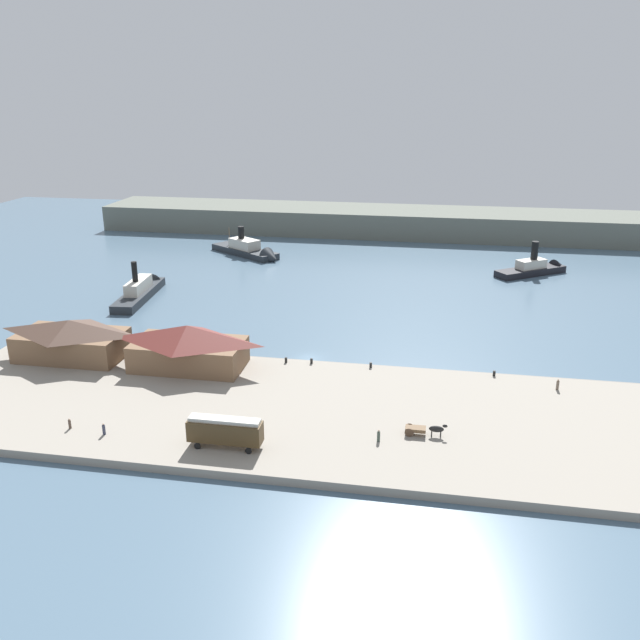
% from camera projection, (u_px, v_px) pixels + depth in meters
% --- Properties ---
extents(ground_plane, '(320.00, 320.00, 0.00)m').
position_uv_depth(ground_plane, '(309.00, 358.00, 117.81)').
color(ground_plane, slate).
extents(quay_promenade, '(110.00, 36.00, 1.20)m').
position_uv_depth(quay_promenade, '(281.00, 411.00, 97.19)').
color(quay_promenade, gray).
rests_on(quay_promenade, ground).
extents(seawall_edge, '(110.00, 0.80, 1.00)m').
position_uv_depth(seawall_edge, '(305.00, 363.00, 114.30)').
color(seawall_edge, slate).
rests_on(seawall_edge, ground).
extents(ferry_shed_customs_shed, '(18.40, 10.05, 6.86)m').
position_uv_depth(ferry_shed_customs_shed, '(71.00, 339.00, 114.02)').
color(ferry_shed_customs_shed, brown).
rests_on(ferry_shed_customs_shed, quay_promenade).
extents(ferry_shed_central_terminal, '(18.78, 10.06, 7.42)m').
position_uv_depth(ferry_shed_central_terminal, '(188.00, 346.00, 109.91)').
color(ferry_shed_central_terminal, brown).
rests_on(ferry_shed_central_terminal, quay_promenade).
extents(street_tram, '(9.80, 2.63, 4.17)m').
position_uv_depth(street_tram, '(225.00, 430.00, 85.57)').
color(street_tram, '#4C381E').
rests_on(street_tram, quay_promenade).
extents(horse_cart, '(5.65, 1.57, 1.87)m').
position_uv_depth(horse_cart, '(423.00, 429.00, 88.96)').
color(horse_cart, brown).
rests_on(horse_cart, quay_promenade).
extents(pedestrian_near_east_shed, '(0.44, 0.44, 1.79)m').
position_uv_depth(pedestrian_near_east_shed, '(558.00, 385.00, 102.48)').
color(pedestrian_near_east_shed, '#6B5B4C').
rests_on(pedestrian_near_east_shed, quay_promenade).
extents(pedestrian_standing_center, '(0.38, 0.38, 1.52)m').
position_uv_depth(pedestrian_standing_center, '(70.00, 424.00, 90.81)').
color(pedestrian_standing_center, '#4C3D33').
rests_on(pedestrian_standing_center, quay_promenade).
extents(pedestrian_by_tram, '(0.41, 0.41, 1.67)m').
position_uv_depth(pedestrian_by_tram, '(104.00, 429.00, 89.21)').
color(pedestrian_by_tram, '#33384C').
rests_on(pedestrian_by_tram, quay_promenade).
extents(pedestrian_at_waters_edge, '(0.42, 0.42, 1.70)m').
position_uv_depth(pedestrian_at_waters_edge, '(379.00, 436.00, 87.49)').
color(pedestrian_at_waters_edge, '#3D4C42').
rests_on(pedestrian_at_waters_edge, quay_promenade).
extents(mooring_post_center_east, '(0.44, 0.44, 0.90)m').
position_uv_depth(mooring_post_center_east, '(311.00, 361.00, 112.40)').
color(mooring_post_center_east, black).
rests_on(mooring_post_center_east, quay_promenade).
extents(mooring_post_center_west, '(0.44, 0.44, 0.90)m').
position_uv_depth(mooring_post_center_west, '(286.00, 360.00, 112.79)').
color(mooring_post_center_west, black).
rests_on(mooring_post_center_west, quay_promenade).
extents(mooring_post_east, '(0.44, 0.44, 0.90)m').
position_uv_depth(mooring_post_east, '(371.00, 365.00, 110.74)').
color(mooring_post_east, black).
rests_on(mooring_post_east, quay_promenade).
extents(mooring_post_west, '(0.44, 0.44, 0.90)m').
position_uv_depth(mooring_post_west, '(494.00, 373.00, 107.51)').
color(mooring_post_west, black).
rests_on(mooring_post_west, quay_promenade).
extents(ferry_mid_harbor, '(20.29, 16.50, 10.03)m').
position_uv_depth(ferry_mid_harbor, '(537.00, 268.00, 171.05)').
color(ferry_mid_harbor, black).
rests_on(ferry_mid_harbor, ground).
extents(ferry_departing_north, '(7.30, 25.98, 10.41)m').
position_uv_depth(ferry_departing_north, '(143.00, 289.00, 152.96)').
color(ferry_departing_north, '#23282D').
rests_on(ferry_departing_north, ground).
extents(ferry_approaching_east, '(24.34, 19.32, 9.92)m').
position_uv_depth(ferry_approaching_east, '(251.00, 251.00, 188.88)').
color(ferry_approaching_east, '#23282D').
rests_on(ferry_approaching_east, ground).
extents(far_headland, '(180.00, 24.00, 8.00)m').
position_uv_depth(far_headland, '(372.00, 221.00, 218.63)').
color(far_headland, '#60665B').
rests_on(far_headland, ground).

